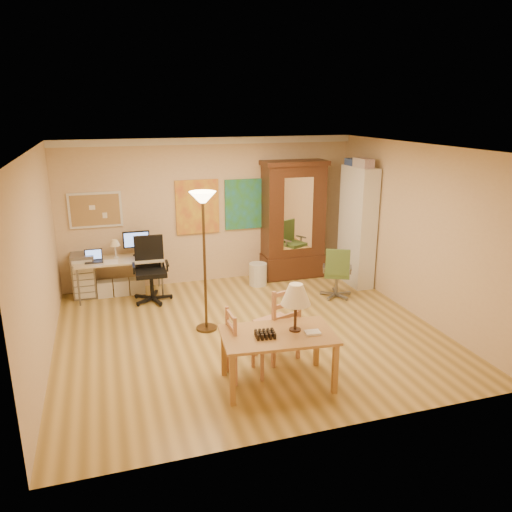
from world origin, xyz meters
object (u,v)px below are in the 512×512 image
object	(u,v)px
dining_table	(284,323)
bookshelf	(357,227)
office_chair_black	(152,284)
armoire	(293,227)
computer_desk	(122,273)
office_chair_green	(336,284)

from	to	relation	value
dining_table	bookshelf	bearing A→B (deg)	49.54
dining_table	office_chair_black	bearing A→B (deg)	111.01
office_chair_black	bookshelf	size ratio (longest dim) A/B	0.51
dining_table	bookshelf	xyz separation A→B (m)	(2.55, 2.98, 0.30)
dining_table	armoire	bearing A→B (deg)	67.26
dining_table	computer_desk	world-z (taller)	dining_table
dining_table	armoire	distance (m)	4.03
office_chair_black	armoire	world-z (taller)	armoire
office_chair_black	office_chair_green	distance (m)	3.22
computer_desk	office_chair_green	size ratio (longest dim) A/B	1.61
office_chair_green	bookshelf	distance (m)	1.23
dining_table	armoire	world-z (taller)	armoire
computer_desk	bookshelf	size ratio (longest dim) A/B	0.67
dining_table	office_chair_green	world-z (taller)	dining_table
office_chair_black	armoire	xyz separation A→B (m)	(2.79, 0.50, 0.69)
dining_table	office_chair_green	size ratio (longest dim) A/B	1.52
armoire	office_chair_green	bearing A→B (deg)	-76.60
dining_table	computer_desk	bearing A→B (deg)	115.15
computer_desk	bookshelf	xyz separation A→B (m)	(4.25, -0.65, 0.68)
dining_table	armoire	xyz separation A→B (m)	(1.56, 3.72, 0.20)
dining_table	armoire	size ratio (longest dim) A/B	0.62
computer_desk	dining_table	bearing A→B (deg)	-64.85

